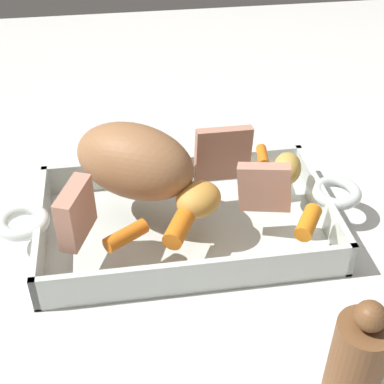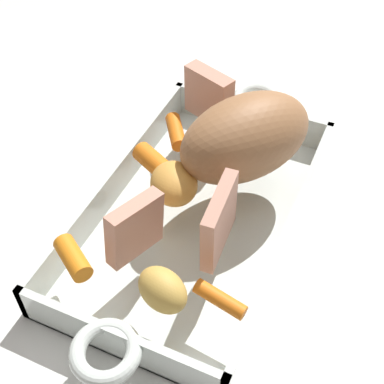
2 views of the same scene
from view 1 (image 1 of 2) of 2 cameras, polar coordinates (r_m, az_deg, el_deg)
ground_plane at (r=0.72m, az=-0.68°, el=-4.12°), size 1.72×1.72×0.00m
roasting_dish at (r=0.71m, az=-0.69°, el=-3.17°), size 0.47×0.22×0.05m
pork_roast at (r=0.69m, az=-6.04°, el=3.22°), size 0.19×0.17×0.09m
roast_slice_outer at (r=0.67m, az=7.58°, el=0.47°), size 0.07×0.04×0.07m
roast_slice_thick at (r=0.64m, az=-12.07°, el=-2.14°), size 0.04×0.07×0.07m
roast_slice_thin at (r=0.72m, az=3.25°, el=4.02°), size 0.08×0.02×0.08m
baby_carrot_southwest at (r=0.66m, az=12.05°, el=-3.11°), size 0.04×0.05×0.02m
baby_carrot_short at (r=0.64m, az=-1.33°, el=-3.73°), size 0.05×0.06×0.02m
baby_carrot_long at (r=0.63m, az=-6.91°, el=-4.53°), size 0.06×0.05×0.02m
baby_carrot_southeast at (r=0.77m, az=7.40°, el=3.64°), size 0.02×0.05×0.02m
potato_near_roast at (r=0.66m, az=0.68°, el=-0.76°), size 0.08×0.08×0.04m
potato_halved at (r=0.73m, az=9.90°, el=2.43°), size 0.05×0.06×0.04m
pepper_mill at (r=0.55m, az=16.96°, el=-16.18°), size 0.05×0.05×0.12m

